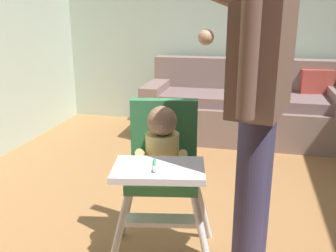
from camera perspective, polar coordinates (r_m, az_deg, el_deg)
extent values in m
cube|color=#A57142|center=(2.49, 5.60, -17.91)|extent=(5.90, 6.90, 0.10)
cube|color=#B1C4B4|center=(4.72, 10.48, 16.06)|extent=(5.10, 0.06, 2.65)
cube|color=#816861|center=(4.29, 11.20, 0.77)|extent=(2.14, 0.84, 0.40)
cube|color=#816861|center=(4.52, 11.66, 7.14)|extent=(2.14, 0.22, 0.46)
cube|color=#816861|center=(4.35, -1.63, 5.38)|extent=(0.20, 0.84, 0.20)
cube|color=#775C5E|center=(4.22, 5.02, 4.32)|extent=(0.86, 0.60, 0.11)
cube|color=#775C5E|center=(4.20, 17.73, 3.52)|extent=(0.86, 0.60, 0.11)
cube|color=#B24238|center=(4.45, 21.59, 5.77)|extent=(0.35, 0.15, 0.34)
cylinder|color=white|center=(1.96, -7.93, -17.72)|extent=(0.15, 0.19, 0.52)
cylinder|color=white|center=(1.94, 5.68, -18.12)|extent=(0.19, 0.15, 0.52)
cylinder|color=white|center=(2.33, -5.99, -11.62)|extent=(0.19, 0.15, 0.52)
cylinder|color=white|center=(2.31, 5.11, -11.86)|extent=(0.15, 0.19, 0.52)
cube|color=#367C4A|center=(1.99, -0.82, -7.70)|extent=(0.42, 0.42, 0.05)
cube|color=#367C4A|center=(2.05, -0.60, -0.79)|extent=(0.37, 0.13, 0.36)
cube|color=white|center=(1.66, -1.42, -6.66)|extent=(0.44, 0.33, 0.03)
cube|color=white|center=(1.98, -0.98, -14.13)|extent=(0.41, 0.17, 0.02)
cylinder|color=#E8D082|center=(1.92, -0.87, -4.27)|extent=(0.20, 0.20, 0.22)
sphere|color=#997051|center=(1.85, -0.91, 0.75)|extent=(0.15, 0.15, 0.15)
cylinder|color=#E8D082|center=(1.88, -4.14, -4.34)|extent=(0.07, 0.15, 0.10)
cylinder|color=#E8D082|center=(1.87, 2.28, -4.45)|extent=(0.07, 0.15, 0.10)
cylinder|color=#38A366|center=(1.65, -2.06, -5.98)|extent=(0.04, 0.13, 0.01)
cube|color=white|center=(1.59, -2.07, -6.53)|extent=(0.02, 0.03, 0.02)
cylinder|color=#403A5A|center=(1.92, 13.09, -11.22)|extent=(0.14, 0.14, 0.95)
cylinder|color=#403A5A|center=(1.82, 12.17, -12.87)|extent=(0.14, 0.14, 0.95)
cube|color=brown|center=(1.65, 14.38, 12.28)|extent=(0.29, 0.44, 0.60)
cylinder|color=brown|center=(1.86, 10.71, 17.93)|extent=(0.48, 0.18, 0.23)
sphere|color=tan|center=(1.92, 5.77, 13.29)|extent=(0.08, 0.08, 0.08)
cylinder|color=brown|center=(1.42, 12.25, 11.76)|extent=(0.07, 0.07, 0.54)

